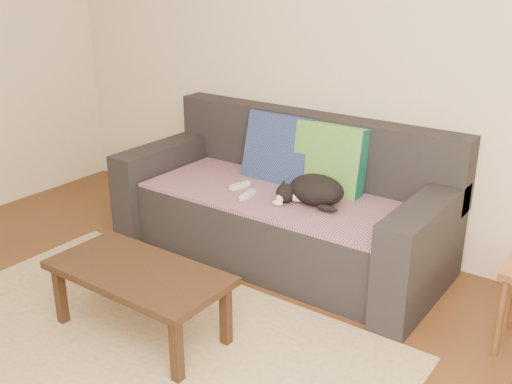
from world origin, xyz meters
TOP-DOWN VIEW (x-y plane):
  - ground at (0.00, 0.00)m, footprint 4.50×4.50m
  - back_wall at (0.00, 2.00)m, footprint 4.50×0.04m
  - sofa at (0.00, 1.57)m, footprint 2.10×0.94m
  - throw_blanket at (0.00, 1.48)m, footprint 1.66×0.74m
  - cushion_navy at (-0.15, 1.74)m, footprint 0.47×0.23m
  - cushion_green at (0.23, 1.74)m, footprint 0.46×0.18m
  - cat at (0.27, 1.47)m, footprint 0.41×0.30m
  - wii_remote_a at (-0.25, 1.44)m, footprint 0.07×0.15m
  - wii_remote_b at (-0.11, 1.33)m, footprint 0.06×0.15m
  - rug at (0.00, 0.15)m, footprint 2.50×1.80m
  - coffee_table at (-0.07, 0.37)m, footprint 0.93×0.46m

SIDE VIEW (x-z plane):
  - ground at x=0.00m, z-range 0.00..0.00m
  - rug at x=0.00m, z-range 0.00..0.01m
  - sofa at x=0.00m, z-range -0.13..0.74m
  - coffee_table at x=-0.07m, z-range 0.14..0.51m
  - throw_blanket at x=0.00m, z-range 0.42..0.44m
  - wii_remote_a at x=-0.25m, z-range 0.44..0.47m
  - wii_remote_b at x=-0.11m, z-range 0.44..0.47m
  - cat at x=0.27m, z-range 0.44..0.62m
  - cushion_navy at x=-0.15m, z-range 0.39..0.87m
  - cushion_green at x=0.23m, z-range 0.40..0.86m
  - back_wall at x=0.00m, z-range 0.00..2.60m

